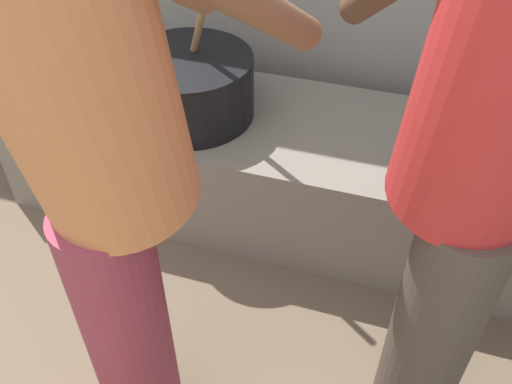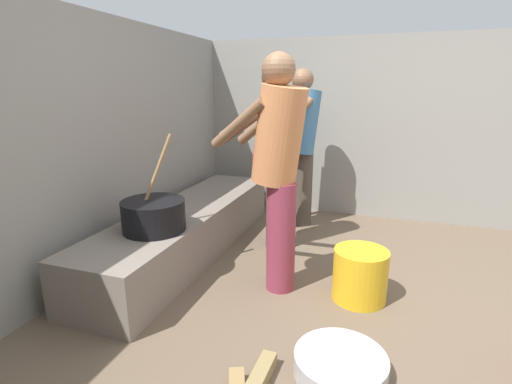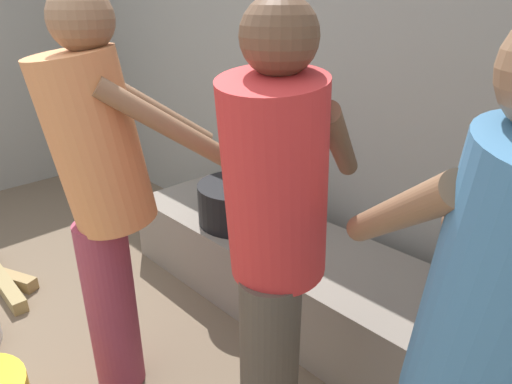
% 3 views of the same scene
% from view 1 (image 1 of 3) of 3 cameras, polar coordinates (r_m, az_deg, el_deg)
% --- Properties ---
extents(hearth_ledge, '(2.46, 0.60, 0.40)m').
position_cam_1_polar(hearth_ledge, '(2.05, 8.80, 1.40)').
color(hearth_ledge, slate).
rests_on(hearth_ledge, ground_plane).
extents(cooking_pot_main, '(0.44, 0.44, 0.67)m').
position_cam_1_polar(cooking_pot_main, '(1.95, -6.84, 10.70)').
color(cooking_pot_main, black).
rests_on(cooking_pot_main, hearth_ledge).
extents(cook_in_orange_shirt, '(0.54, 0.73, 1.60)m').
position_cam_1_polar(cook_in_orange_shirt, '(1.03, -15.92, 4.36)').
color(cook_in_orange_shirt, '#8C3347').
rests_on(cook_in_orange_shirt, ground_plane).
extents(cook_in_red_shirt, '(0.57, 0.73, 1.57)m').
position_cam_1_polar(cook_in_red_shirt, '(1.10, 22.40, 3.76)').
color(cook_in_red_shirt, '#4C4238').
rests_on(cook_in_red_shirt, ground_plane).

